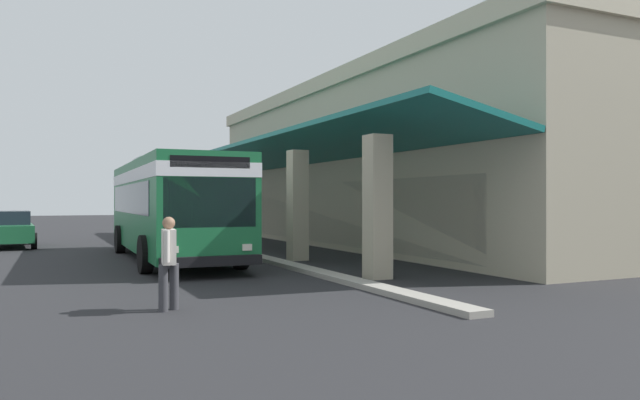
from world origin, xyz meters
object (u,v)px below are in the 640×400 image
parked_sedan_green (8,229)px  pedestrian (169,258)px  transit_bus (170,202)px  potted_palm (199,226)px

parked_sedan_green → pedestrian: 17.34m
transit_bus → pedestrian: size_ratio=6.97×
parked_sedan_green → potted_palm: 9.05m
parked_sedan_green → potted_palm: potted_palm is taller
parked_sedan_green → pedestrian: pedestrian is taller
pedestrian → potted_palm: bearing=165.0°
potted_palm → parked_sedan_green: bearing=-70.9°
transit_bus → pedestrian: 9.48m
parked_sedan_green → pedestrian: size_ratio=2.77×
transit_bus → parked_sedan_green: bearing=-147.3°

